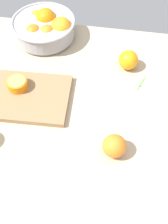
% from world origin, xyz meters
% --- Properties ---
extents(ground_plane, '(1.33, 1.02, 0.03)m').
position_xyz_m(ground_plane, '(0.00, 0.00, -0.01)').
color(ground_plane, tan).
extents(fruit_bowl, '(0.26, 0.26, 0.11)m').
position_xyz_m(fruit_bowl, '(-0.20, 0.41, 0.05)').
color(fruit_bowl, '#99999E').
rests_on(fruit_bowl, ground_plane).
extents(cutting_board, '(0.31, 0.24, 0.02)m').
position_xyz_m(cutting_board, '(-0.19, 0.07, 0.01)').
color(cutting_board, olive).
rests_on(cutting_board, ground_plane).
extents(orange_half_0, '(0.07, 0.07, 0.04)m').
position_xyz_m(orange_half_0, '(-0.23, 0.10, 0.04)').
color(orange_half_0, orange).
rests_on(orange_half_0, cutting_board).
extents(loose_orange_0, '(0.08, 0.08, 0.08)m').
position_xyz_m(loose_orange_0, '(0.16, 0.28, 0.04)').
color(loose_orange_0, orange).
rests_on(loose_orange_0, ground_plane).
extents(loose_orange_1, '(0.07, 0.07, 0.07)m').
position_xyz_m(loose_orange_1, '(0.14, -0.10, 0.04)').
color(loose_orange_1, orange).
rests_on(loose_orange_1, ground_plane).
extents(herb_sprig_0, '(0.03, 0.07, 0.01)m').
position_xyz_m(herb_sprig_0, '(0.21, 0.20, 0.00)').
color(herb_sprig_0, '#4B903D').
rests_on(herb_sprig_0, ground_plane).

